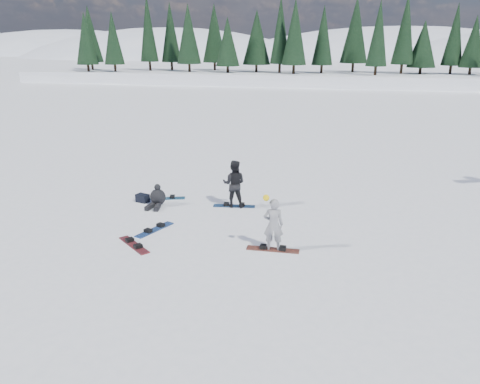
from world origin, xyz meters
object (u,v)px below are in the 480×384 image
Objects in this scene: snowboarder_woman at (273,224)px; snowboard_loose_a at (155,230)px; snowboarder_man at (234,184)px; snowboard_loose_b at (134,245)px; seated_rider at (157,198)px; snowboard_loose_c at (165,198)px; gear_bag at (143,198)px.

snowboard_loose_a is (-3.86, 0.62, -0.77)m from snowboarder_woman.
snowboarder_man is 1.14× the size of snowboard_loose_b.
seated_rider is 0.64× the size of snowboard_loose_c.
seated_rider is at bearing -19.76° from gear_bag.
seated_rider is 2.12× the size of gear_bag.
snowboard_loose_a is at bearing -72.51° from seated_rider.
snowboarder_woman is 1.12× the size of snowboard_loose_a.
seated_rider reaches higher than snowboard_loose_b.
snowboard_loose_b is (0.67, -3.41, -0.29)m from seated_rider.
snowboard_loose_a is (0.84, -2.97, 0.00)m from snowboard_loose_c.
seated_rider is (-4.66, 2.81, -0.48)m from snowboarder_woman.
snowboard_loose_c is (-2.75, 0.24, -0.84)m from snowboarder_man.
snowboard_loose_c is at bearing -8.47° from snowboarder_man.
gear_bag is (-0.70, 0.25, -0.16)m from seated_rider.
gear_bag is 0.30× the size of snowboard_loose_a.
snowboarder_man is 1.14× the size of snowboard_loose_c.
snowboarder_man reaches higher than seated_rider.
snowboard_loose_c is at bearing 90.18° from seated_rider.
snowboarder_man is 2.88m from snowboard_loose_c.
snowboarder_woman is 5.46m from seated_rider.
snowboard_loose_a is at bearing -92.01° from snowboard_loose_c.
snowboard_loose_c is 1.00× the size of snowboard_loose_a.
snowboard_loose_a is (0.13, 1.22, 0.00)m from snowboard_loose_b.
snowboard_loose_a is (-1.91, -2.73, -0.84)m from snowboarder_man.
seated_rider is at bearing 7.94° from snowboarder_man.
seated_rider is at bearing -104.97° from snowboard_loose_c.
snowboard_loose_b and snowboard_loose_a have the same top height.
snowboarder_woman is 3.99m from snowboard_loose_a.
snowboard_loose_b is at bearing -81.44° from seated_rider.
gear_bag is 3.91m from snowboard_loose_b.
gear_bag is (-5.36, 3.06, -0.64)m from snowboarder_woman.
snowboard_loose_b is (0.71, -4.20, 0.00)m from snowboard_loose_c.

